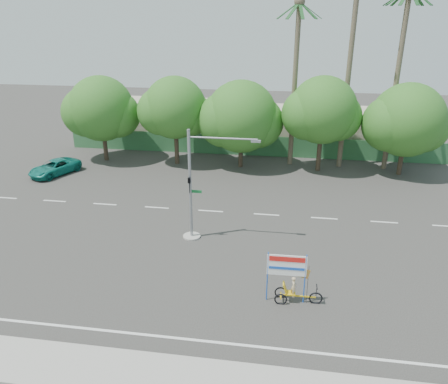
# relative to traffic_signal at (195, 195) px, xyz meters

# --- Properties ---
(ground) EXTENTS (120.00, 120.00, 0.00)m
(ground) POSITION_rel_traffic_signal_xyz_m (2.20, -3.98, -2.92)
(ground) COLOR #33302D
(ground) RESTS_ON ground
(sidewalk_near) EXTENTS (50.00, 2.40, 0.12)m
(sidewalk_near) POSITION_rel_traffic_signal_xyz_m (2.20, -11.48, -2.86)
(sidewalk_near) COLOR gray
(sidewalk_near) RESTS_ON ground
(fence) EXTENTS (38.00, 0.08, 2.00)m
(fence) POSITION_rel_traffic_signal_xyz_m (2.20, 17.52, -1.92)
(fence) COLOR #336B3D
(fence) RESTS_ON ground
(building_left) EXTENTS (12.00, 8.00, 4.00)m
(building_left) POSITION_rel_traffic_signal_xyz_m (-7.80, 22.02, -0.92)
(building_left) COLOR #B6A790
(building_left) RESTS_ON ground
(building_right) EXTENTS (14.00, 8.00, 3.60)m
(building_right) POSITION_rel_traffic_signal_xyz_m (10.20, 22.02, -1.12)
(building_right) COLOR #B6A790
(building_right) RESTS_ON ground
(tree_far_left) EXTENTS (7.14, 6.00, 7.96)m
(tree_far_left) POSITION_rel_traffic_signal_xyz_m (-11.85, 14.02, 1.84)
(tree_far_left) COLOR #473828
(tree_far_left) RESTS_ON ground
(tree_left) EXTENTS (6.66, 5.60, 8.07)m
(tree_left) POSITION_rel_traffic_signal_xyz_m (-4.85, 14.02, 2.14)
(tree_left) COLOR #473828
(tree_left) RESTS_ON ground
(tree_center) EXTENTS (7.62, 6.40, 7.85)m
(tree_center) POSITION_rel_traffic_signal_xyz_m (1.14, 14.02, 1.55)
(tree_center) COLOR #473828
(tree_center) RESTS_ON ground
(tree_right) EXTENTS (6.90, 5.80, 8.36)m
(tree_right) POSITION_rel_traffic_signal_xyz_m (8.15, 14.02, 2.32)
(tree_right) COLOR #473828
(tree_right) RESTS_ON ground
(tree_far_right) EXTENTS (7.38, 6.20, 7.94)m
(tree_far_right) POSITION_rel_traffic_signal_xyz_m (15.15, 14.02, 1.73)
(tree_far_right) COLOR #473828
(tree_far_right) RESTS_ON ground
(palm_tall) EXTENTS (3.73, 3.79, 17.45)m
(palm_tall) POSITION_rel_traffic_signal_xyz_m (10.20, 15.52, 7.55)
(palm_tall) COLOR #70604C
(palm_tall) RESTS_ON ground
(palm_mid) EXTENTS (3.73, 3.79, 15.45)m
(palm_mid) POSITION_rel_traffic_signal_xyz_m (14.20, 15.52, 6.48)
(palm_mid) COLOR #70604C
(palm_mid) RESTS_ON ground
(palm_short) EXTENTS (3.73, 3.79, 14.45)m
(palm_short) POSITION_rel_traffic_signal_xyz_m (5.70, 15.52, 5.94)
(palm_short) COLOR #70604C
(palm_short) RESTS_ON ground
(traffic_signal) EXTENTS (4.72, 1.10, 7.00)m
(traffic_signal) POSITION_rel_traffic_signal_xyz_m (0.00, 0.00, 0.00)
(traffic_signal) COLOR gray
(traffic_signal) RESTS_ON ground
(trike_billboard) EXTENTS (2.79, 0.65, 2.74)m
(trike_billboard) POSITION_rel_traffic_signal_xyz_m (5.94, -5.79, -1.82)
(trike_billboard) COLOR black
(trike_billboard) RESTS_ON ground
(pickup_truck) EXTENTS (3.84, 5.04, 1.27)m
(pickup_truck) POSITION_rel_traffic_signal_xyz_m (-14.64, 9.49, -2.28)
(pickup_truck) COLOR #107667
(pickup_truck) RESTS_ON ground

